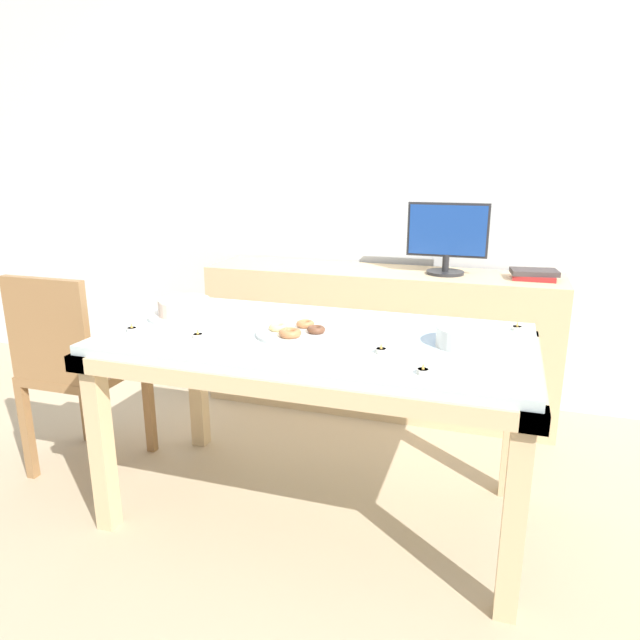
# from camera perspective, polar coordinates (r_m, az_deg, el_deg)

# --- Properties ---
(ground_plane) EXTENTS (12.00, 12.00, 0.00)m
(ground_plane) POSITION_cam_1_polar(r_m,az_deg,el_deg) (2.50, -0.26, -18.34)
(ground_plane) COLOR tan
(wall_back) EXTENTS (8.00, 0.10, 2.60)m
(wall_back) POSITION_cam_1_polar(r_m,az_deg,el_deg) (3.45, 7.32, 13.85)
(wall_back) COLOR silver
(wall_back) RESTS_ON ground
(dining_table) EXTENTS (1.62, 0.85, 0.76)m
(dining_table) POSITION_cam_1_polar(r_m,az_deg,el_deg) (2.20, -0.28, -3.78)
(dining_table) COLOR silver
(dining_table) RESTS_ON ground
(chair) EXTENTS (0.42, 0.42, 0.94)m
(chair) POSITION_cam_1_polar(r_m,az_deg,el_deg) (2.77, -23.52, -4.17)
(chair) COLOR olive
(chair) RESTS_ON ground
(sideboard) EXTENTS (1.96, 0.44, 0.81)m
(sideboard) POSITION_cam_1_polar(r_m,az_deg,el_deg) (3.30, 5.80, -1.96)
(sideboard) COLOR #D1B284
(sideboard) RESTS_ON ground
(computer_monitor) EXTENTS (0.42, 0.20, 0.38)m
(computer_monitor) POSITION_cam_1_polar(r_m,az_deg,el_deg) (3.12, 12.59, 7.93)
(computer_monitor) COLOR #262628
(computer_monitor) RESTS_ON sideboard
(book_stack) EXTENTS (0.25, 0.18, 0.05)m
(book_stack) POSITION_cam_1_polar(r_m,az_deg,el_deg) (3.14, 20.62, 4.29)
(book_stack) COLOR maroon
(book_stack) RESTS_ON sideboard
(cake_chocolate_round) EXTENTS (0.31, 0.31, 0.08)m
(cake_chocolate_round) POSITION_cam_1_polar(r_m,az_deg,el_deg) (2.46, -13.38, 1.07)
(cake_chocolate_round) COLOR white
(cake_chocolate_round) RESTS_ON dining_table
(pastry_platter) EXTENTS (0.30, 0.30, 0.04)m
(pastry_platter) POSITION_cam_1_polar(r_m,az_deg,el_deg) (2.15, -2.42, -1.19)
(pastry_platter) COLOR white
(pastry_platter) RESTS_ON dining_table
(plate_stack) EXTENTS (0.21, 0.21, 0.07)m
(plate_stack) POSITION_cam_1_polar(r_m,az_deg,el_deg) (2.09, 14.40, -1.62)
(plate_stack) COLOR white
(plate_stack) RESTS_ON dining_table
(tealight_centre) EXTENTS (0.04, 0.04, 0.04)m
(tealight_centre) POSITION_cam_1_polar(r_m,az_deg,el_deg) (1.97, 6.12, -3.01)
(tealight_centre) COLOR silver
(tealight_centre) RESTS_ON dining_table
(tealight_left_edge) EXTENTS (0.04, 0.04, 0.04)m
(tealight_left_edge) POSITION_cam_1_polar(r_m,az_deg,el_deg) (2.17, -12.12, -1.52)
(tealight_left_edge) COLOR silver
(tealight_left_edge) RESTS_ON dining_table
(tealight_near_front) EXTENTS (0.04, 0.04, 0.04)m
(tealight_near_front) POSITION_cam_1_polar(r_m,az_deg,el_deg) (2.34, 19.10, -0.74)
(tealight_near_front) COLOR silver
(tealight_near_front) RESTS_ON dining_table
(tealight_right_edge) EXTENTS (0.04, 0.04, 0.04)m
(tealight_right_edge) POSITION_cam_1_polar(r_m,az_deg,el_deg) (1.80, 10.26, -5.02)
(tealight_right_edge) COLOR silver
(tealight_right_edge) RESTS_ON dining_table
(tealight_near_cakes) EXTENTS (0.04, 0.04, 0.04)m
(tealight_near_cakes) POSITION_cam_1_polar(r_m,az_deg,el_deg) (2.31, -18.30, -0.87)
(tealight_near_cakes) COLOR silver
(tealight_near_cakes) RESTS_ON dining_table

